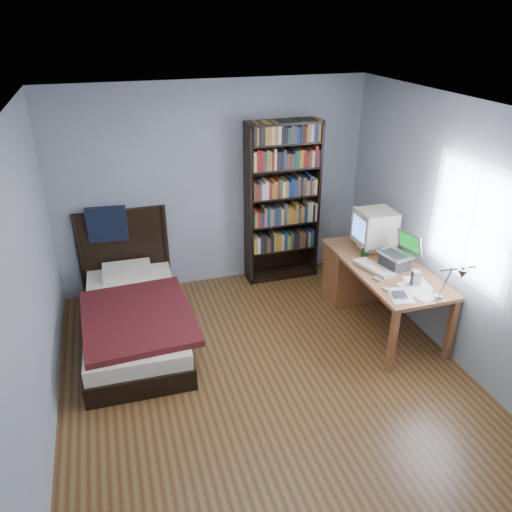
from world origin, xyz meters
name	(u,v)px	position (x,y,z in m)	size (l,w,h in m)	color
room	(271,262)	(0.03, 0.00, 1.25)	(4.20, 4.24, 2.50)	#522E18
desk	(362,272)	(1.50, 1.00, 0.42)	(0.75, 1.65, 0.73)	brown
crt_monitor	(374,227)	(1.57, 0.95, 0.99)	(0.41, 0.39, 0.47)	beige
laptop	(396,258)	(1.57, 0.47, 0.84)	(0.37, 0.36, 0.39)	#2D2D30
desk_lamp	(459,276)	(1.52, -0.54, 1.17)	(0.21, 0.46, 0.54)	#99999E
keyboard	(374,268)	(1.34, 0.49, 0.75)	(0.19, 0.48, 0.03)	beige
speaker	(416,278)	(1.56, 0.08, 0.81)	(0.08, 0.08, 0.16)	#959598
soda_can	(364,252)	(1.38, 0.80, 0.78)	(0.06, 0.06, 0.11)	#083B19
mouse	(368,252)	(1.47, 0.86, 0.75)	(0.07, 0.12, 0.04)	silver
phone_silver	(378,279)	(1.26, 0.28, 0.74)	(0.05, 0.10, 0.02)	#B4B4B9
phone_grey	(387,290)	(1.24, 0.06, 0.74)	(0.04, 0.08, 0.02)	#959598
external_drive	(399,295)	(1.30, -0.07, 0.74)	(0.12, 0.12, 0.02)	#959598
bookshelf	(282,203)	(0.83, 1.94, 1.02)	(0.91, 0.30, 2.02)	black
bed	(133,313)	(-1.14, 1.13, 0.26)	(1.12, 2.10, 1.16)	black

